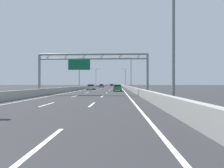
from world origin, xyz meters
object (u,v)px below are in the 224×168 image
object	(u,v)px
streetlamp_left_mid	(80,71)
streetlamp_right_far	(125,77)
green_car	(118,88)
red_car	(112,85)
sign_gantry	(91,63)
white_car	(113,85)
streetlamp_right_near	(170,30)
streetlamp_right_mid	(130,71)
blue_car	(102,86)
streetlamp_left_far	(96,77)
silver_car	(91,87)

from	to	relation	value
streetlamp_left_mid	streetlamp_right_far	size ratio (longest dim) A/B	1.00
streetlamp_right_far	green_car	distance (m)	52.98
streetlamp_left_mid	green_car	distance (m)	17.68
streetlamp_right_far	green_car	bearing A→B (deg)	-94.03
red_car	sign_gantry	bearing A→B (deg)	-90.05
white_car	red_car	xyz separation A→B (m)	(0.00, -20.64, 0.02)
streetlamp_right_near	streetlamp_right_far	bearing A→B (deg)	90.00
red_car	green_car	world-z (taller)	red_car
streetlamp_right_mid	blue_car	xyz separation A→B (m)	(-11.18, 28.82, -4.65)
streetlamp_right_near	streetlamp_left_far	size ratio (longest dim) A/B	1.00
blue_car	red_car	bearing A→B (deg)	83.25
streetlamp_left_far	sign_gantry	bearing A→B (deg)	-83.68
green_car	streetlamp_right_mid	bearing A→B (deg)	73.91
blue_car	red_car	world-z (taller)	red_car
streetlamp_right_near	green_car	size ratio (longest dim) A/B	2.13
streetlamp_right_near	streetlamp_left_far	xyz separation A→B (m)	(-14.93, 79.60, 0.00)
blue_car	green_car	size ratio (longest dim) A/B	0.95
streetlamp_right_far	white_car	xyz separation A→B (m)	(-7.66, 39.34, -4.63)
streetlamp_right_far	streetlamp_right_mid	bearing A→B (deg)	-90.00
streetlamp_right_near	red_car	distance (m)	98.71
streetlamp_right_far	silver_car	world-z (taller)	streetlamp_right_far
streetlamp_right_near	red_car	world-z (taller)	streetlamp_right_near
red_car	green_car	xyz separation A→B (m)	(3.96, -71.35, -0.04)
white_car	sign_gantry	bearing A→B (deg)	-90.04
streetlamp_left_mid	silver_car	xyz separation A→B (m)	(3.90, -3.85, -4.65)
streetlamp_left_far	streetlamp_right_far	world-z (taller)	same
streetlamp_left_mid	white_car	distance (m)	79.61
streetlamp_left_far	silver_car	xyz separation A→B (m)	(3.90, -43.65, -4.65)
sign_gantry	streetlamp_right_mid	world-z (taller)	streetlamp_right_mid
streetlamp_right_near	streetlamp_left_far	distance (m)	80.99
silver_car	red_car	xyz separation A→B (m)	(3.37, 62.35, 0.04)
sign_gantry	streetlamp_right_far	xyz separation A→B (m)	(7.74, 64.92, 0.53)
green_car	streetlamp_right_far	bearing A→B (deg)	85.97
sign_gantry	streetlamp_left_mid	world-z (taller)	streetlamp_left_mid
streetlamp_left_far	green_car	distance (m)	54.03
streetlamp_left_mid	streetlamp_left_far	distance (m)	39.80
streetlamp_right_near	red_car	xyz separation A→B (m)	(-7.66, 98.30, -4.61)
streetlamp_right_far	green_car	xyz separation A→B (m)	(-3.71, -52.65, -4.65)
streetlamp_left_mid	streetlamp_left_far	xyz separation A→B (m)	(0.00, 39.80, 0.00)
streetlamp_right_near	streetlamp_right_mid	size ratio (longest dim) A/B	1.00
streetlamp_left_mid	streetlamp_left_far	bearing A→B (deg)	90.00
white_car	red_car	size ratio (longest dim) A/B	1.11
red_car	white_car	bearing A→B (deg)	90.00
streetlamp_left_mid	streetlamp_right_mid	xyz separation A→B (m)	(14.93, 0.00, 0.00)
streetlamp_right_near	streetlamp_right_mid	xyz separation A→B (m)	(0.00, 39.80, 0.00)
sign_gantry	white_car	xyz separation A→B (m)	(0.07, 104.26, -4.10)
streetlamp_right_far	streetlamp_left_mid	bearing A→B (deg)	-110.56
streetlamp_left_far	streetlamp_left_mid	bearing A→B (deg)	-90.00
streetlamp_right_far	silver_car	size ratio (longest dim) A/B	2.20
streetlamp_right_far	white_car	size ratio (longest dim) A/B	2.09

